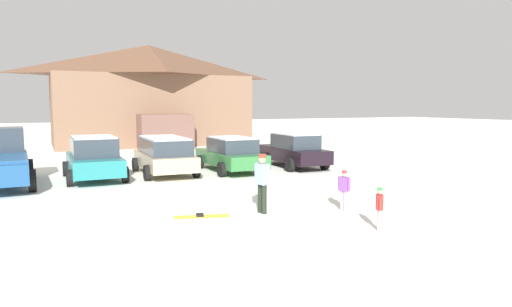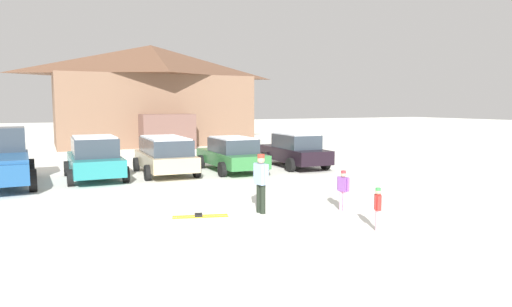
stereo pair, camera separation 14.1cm
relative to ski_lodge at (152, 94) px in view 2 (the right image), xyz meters
The scene contains 11 objects.
ground 29.79m from the ski_lodge, 93.50° to the right, with size 160.00×160.00×0.00m, color white.
ski_lodge is the anchor object (origin of this frame).
parked_teal_hatchback 17.40m from the ski_lodge, 111.19° to the right, with size 2.31×4.51×1.78m.
parked_beige_suv 16.55m from the ski_lodge, 101.60° to the right, with size 2.40×4.65×1.65m.
parked_green_coupe 16.64m from the ski_lodge, 91.04° to the right, with size 2.24×4.69×1.58m.
parked_black_sedan 16.94m from the ski_lodge, 79.56° to the right, with size 2.24×4.73×1.67m.
pickup_truck 18.77m from the ski_lodge, 121.10° to the right, with size 2.44×5.77×2.15m.
skier_child_in_purple_jacket 25.20m from the ski_lodge, 91.14° to the right, with size 0.23×0.42×1.16m.
skier_adult_in_blue_parka 24.52m from the ski_lodge, 96.45° to the right, with size 0.29×0.61×1.67m.
skier_child_in_red_jacket 27.26m from the ski_lodge, 92.15° to the right, with size 0.27×0.33×1.05m.
pair_of_skis 24.56m from the ski_lodge, 100.51° to the right, with size 1.52×0.71×0.08m.
Camera 2 is at (-6.59, -5.95, 3.03)m, focal length 32.00 mm.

